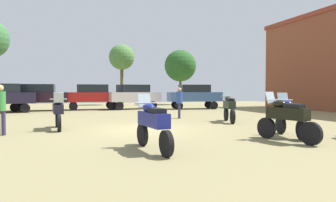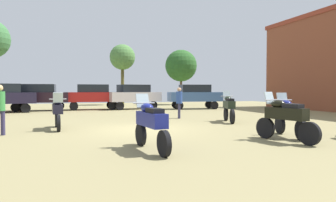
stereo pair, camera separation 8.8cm
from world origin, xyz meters
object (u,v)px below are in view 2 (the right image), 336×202
(car_6, at_px, (93,95))
(tree_1, at_px, (122,58))
(motorcycle_10, at_px, (290,115))
(car_3, at_px, (195,95))
(motorcycle_3, at_px, (57,111))
(car_2, at_px, (134,95))
(tree_4, at_px, (181,66))
(motorcycle_1, at_px, (229,107))
(person_1, at_px, (179,100))
(person_2, at_px, (0,106))
(motorcycle_8, at_px, (285,117))
(motorcycle_2, at_px, (151,123))
(car_1, at_px, (39,95))
(car_5, at_px, (1,96))

(car_6, distance_m, tree_1, 9.18)
(motorcycle_10, bearing_deg, car_3, 92.59)
(motorcycle_3, bearing_deg, tree_1, -110.99)
(motorcycle_10, xyz_separation_m, car_2, (-2.06, 16.38, 0.45))
(tree_4, bearing_deg, motorcycle_1, -102.69)
(motorcycle_1, height_order, tree_4, tree_4)
(person_1, bearing_deg, person_2, -42.48)
(motorcycle_8, xyz_separation_m, person_1, (-0.49, 8.18, 0.25))
(person_2, bearing_deg, person_1, -159.02)
(car_3, xyz_separation_m, car_6, (-8.11, 1.56, 0.00))
(motorcycle_1, xyz_separation_m, motorcycle_2, (-5.39, -5.74, -0.02))
(person_2, bearing_deg, motorcycle_10, 154.43)
(motorcycle_10, distance_m, car_1, 18.92)
(car_2, xyz_separation_m, person_1, (0.77, -8.98, -0.18))
(motorcycle_1, relative_size, car_3, 0.47)
(car_5, distance_m, tree_4, 18.01)
(motorcycle_8, bearing_deg, car_3, 63.15)
(motorcycle_3, xyz_separation_m, person_2, (-1.82, -1.17, 0.30))
(car_1, height_order, car_2, same)
(motorcycle_2, height_order, car_1, car_1)
(car_1, height_order, person_2, car_1)
(car_3, bearing_deg, car_2, 82.03)
(tree_1, bearing_deg, motorcycle_10, -85.97)
(motorcycle_1, distance_m, person_1, 3.06)
(motorcycle_8, height_order, car_3, car_3)
(person_1, bearing_deg, motorcycle_3, -44.15)
(motorcycle_10, relative_size, car_5, 0.47)
(motorcycle_3, height_order, motorcycle_10, same)
(motorcycle_1, bearing_deg, car_5, 156.32)
(car_3, height_order, car_5, same)
(car_5, bearing_deg, person_2, -179.65)
(motorcycle_1, height_order, car_3, car_3)
(person_1, bearing_deg, car_3, 172.11)
(motorcycle_3, distance_m, motorcycle_8, 8.48)
(car_1, relative_size, car_6, 1.01)
(car_5, bearing_deg, motorcycle_1, -140.82)
(car_1, relative_size, tree_4, 0.74)
(motorcycle_1, xyz_separation_m, tree_1, (-2.08, 19.34, 4.24))
(car_1, relative_size, person_2, 2.50)
(motorcycle_8, distance_m, person_2, 9.43)
(car_2, bearing_deg, person_2, 139.32)
(motorcycle_1, xyz_separation_m, tree_4, (4.05, 18.00, 3.44))
(car_5, height_order, person_1, car_5)
(car_1, xyz_separation_m, car_5, (-2.23, -1.47, 0.00))
(car_5, xyz_separation_m, person_2, (2.20, -11.76, -0.15))
(car_1, bearing_deg, motorcycle_1, -138.05)
(car_2, bearing_deg, tree_1, -14.39)
(person_1, height_order, tree_1, tree_1)
(motorcycle_1, height_order, car_2, car_2)
(motorcycle_10, xyz_separation_m, person_1, (-1.29, 7.39, 0.27))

